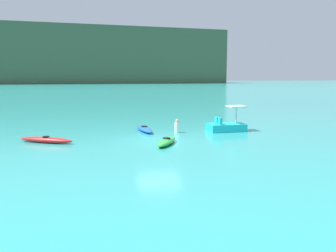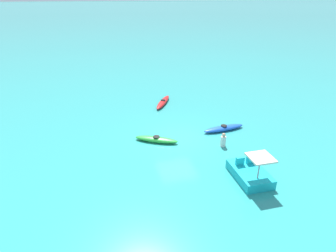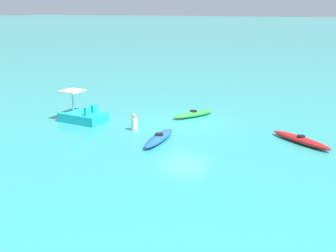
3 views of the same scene
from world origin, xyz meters
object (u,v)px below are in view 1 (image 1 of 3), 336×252
object	(u,v)px
kayak_blue	(144,129)
kayak_green	(167,141)
person_near_shore	(177,127)
kayak_red	(46,140)
pedal_boat_cyan	(226,126)

from	to	relation	value
kayak_blue	kayak_green	xyz separation A→B (m)	(0.38, -4.79, 0.00)
person_near_shore	kayak_red	bearing A→B (deg)	-167.15
kayak_blue	pedal_boat_cyan	xyz separation A→B (m)	(5.36, -1.09, 0.17)
kayak_red	pedal_boat_cyan	distance (m)	11.42
person_near_shore	kayak_green	bearing A→B (deg)	-112.72
pedal_boat_cyan	person_near_shore	bearing A→B (deg)	178.08
kayak_green	kayak_red	bearing A→B (deg)	162.36
kayak_blue	pedal_boat_cyan	distance (m)	5.47
kayak_red	kayak_green	world-z (taller)	same
kayak_blue	person_near_shore	xyz separation A→B (m)	(1.98, -0.97, 0.22)
kayak_green	person_near_shore	bearing A→B (deg)	67.28
kayak_green	pedal_boat_cyan	bearing A→B (deg)	36.63
kayak_red	pedal_boat_cyan	world-z (taller)	pedal_boat_cyan
kayak_blue	kayak_red	world-z (taller)	same
kayak_blue	kayak_red	xyz separation A→B (m)	(-5.94, -2.78, -0.00)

